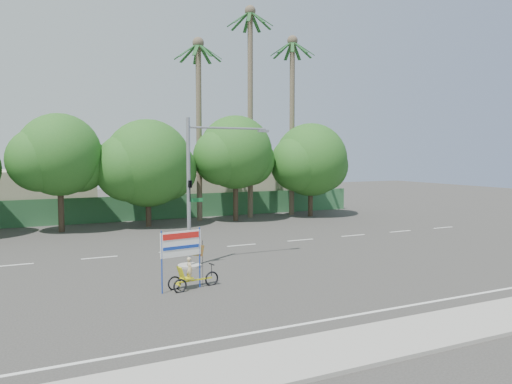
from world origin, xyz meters
name	(u,v)px	position (x,y,z in m)	size (l,w,h in m)	color
ground	(276,280)	(0.00, 0.00, 0.00)	(120.00, 120.00, 0.00)	#33302D
sidewalk_near	(400,337)	(0.00, -7.50, 0.06)	(50.00, 2.40, 0.12)	gray
fence	(150,208)	(0.00, 21.50, 1.00)	(38.00, 0.08, 2.00)	#336B3D
building_left	(12,196)	(-10.00, 26.00, 2.00)	(12.00, 8.00, 4.00)	beige
building_right	(221,191)	(8.00, 26.00, 1.80)	(14.00, 8.00, 3.60)	beige
tree_left	(59,158)	(-7.05, 18.00, 5.06)	(6.66, 5.60, 8.07)	#473828
tree_center	(147,166)	(-1.05, 18.00, 4.47)	(7.62, 6.40, 7.85)	#473828
tree_right	(235,155)	(5.95, 18.00, 5.24)	(6.90, 5.80, 8.36)	#473828
tree_far_right	(310,162)	(12.95, 18.00, 4.64)	(7.38, 6.20, 7.94)	#473828
palm_tall	(250,92)	(8.00, 19.50, 10.46)	(3.73, 3.79, 17.45)	#70604C
palm_mid	(292,107)	(12.00, 19.50, 9.40)	(3.73, 3.79, 15.45)	#70604C
palm_short	(199,109)	(3.50, 19.50, 8.86)	(3.73, 3.79, 14.45)	#70604C
traffic_signal	(195,205)	(-2.20, 3.98, 2.92)	(4.72, 1.10, 7.00)	gray
trike_billboard	(187,265)	(-3.84, 0.25, 0.99)	(2.48, 0.74, 2.45)	black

